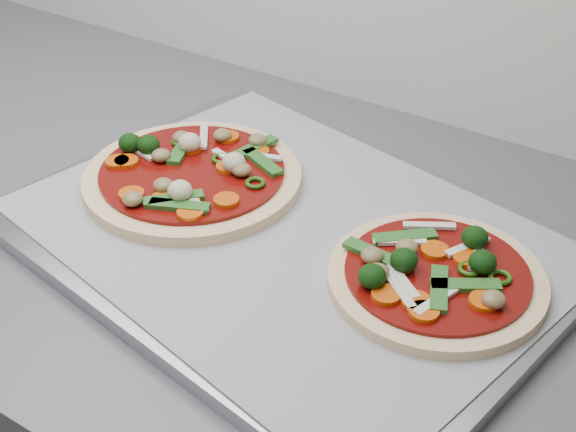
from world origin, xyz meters
The scene contains 6 objects.
base_cabinet centered at (0.00, 1.30, 0.43)m, with size 3.60×0.60×0.86m, color #B8B9B6.
countertop centered at (0.00, 1.30, 0.88)m, with size 3.60×0.60×0.04m, color slate.
baking_tray centered at (0.38, 1.29, 0.91)m, with size 0.51×0.38×0.02m, color #9A9AA0.
parchment centered at (0.38, 1.29, 0.92)m, with size 0.49×0.35×0.00m, color #9E9EA3.
pizza_left centered at (0.25, 1.31, 0.93)m, with size 0.23×0.23×0.04m.
pizza_right centered at (0.52, 1.29, 0.93)m, with size 0.21×0.21×0.03m.
Camera 1 is at (0.71, 0.78, 1.36)m, focal length 50.00 mm.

